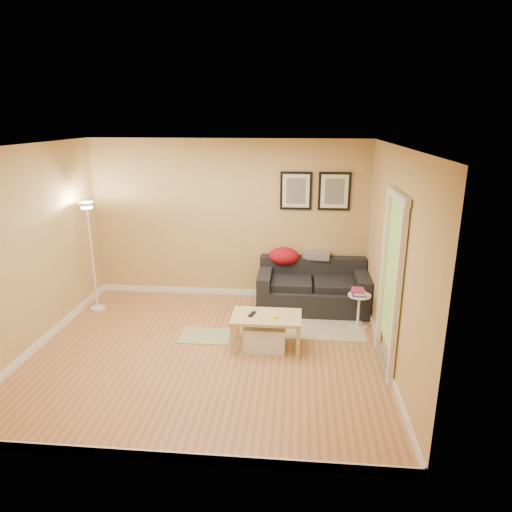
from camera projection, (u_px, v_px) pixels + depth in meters
name	position (u px, v px, depth m)	size (l,w,h in m)	color
floor	(208.00, 351.00, 5.95)	(4.50, 4.50, 0.00)	#BC7550
ceiling	(201.00, 146.00, 5.19)	(4.50, 4.50, 0.00)	white
wall_back	(229.00, 220.00, 7.47)	(4.50, 4.50, 0.00)	tan
wall_front	(155.00, 328.00, 3.66)	(4.50, 4.50, 0.00)	tan
wall_left	(29.00, 251.00, 5.76)	(4.00, 4.00, 0.00)	tan
wall_right	(393.00, 260.00, 5.37)	(4.00, 4.00, 0.00)	tan
baseboard_back	(230.00, 292.00, 7.83)	(4.50, 0.02, 0.10)	white
baseboard_front	(165.00, 456.00, 4.04)	(4.50, 0.02, 0.10)	white
baseboard_left	(43.00, 340.00, 6.13)	(0.02, 4.00, 0.10)	white
baseboard_right	(384.00, 355.00, 5.74)	(0.02, 4.00, 0.10)	white
sofa	(313.00, 286.00, 7.17)	(1.70, 0.90, 0.75)	black
red_throw	(284.00, 256.00, 7.36)	(0.48, 0.36, 0.28)	#B11026
plaid_throw	(317.00, 255.00, 7.37)	(0.42, 0.26, 0.10)	#A27A5E
framed_print_left	(296.00, 191.00, 7.21)	(0.50, 0.04, 0.60)	black
framed_print_right	(334.00, 191.00, 7.16)	(0.50, 0.04, 0.60)	black
area_rug	(320.00, 327.00, 6.62)	(1.25, 0.85, 0.01)	#B9B393
green_runner	(206.00, 336.00, 6.34)	(0.70, 0.50, 0.01)	#668C4C
coffee_table	(266.00, 331.00, 5.99)	(0.90, 0.55, 0.45)	#D4BE81
remote_control	(252.00, 314.00, 5.94)	(0.05, 0.16, 0.02)	black
tape_roll	(276.00, 317.00, 5.84)	(0.07, 0.07, 0.03)	yellow
storage_bin	(265.00, 336.00, 5.97)	(0.55, 0.40, 0.34)	white
side_table	(358.00, 311.00, 6.56)	(0.33, 0.33, 0.50)	white
book_stack	(358.00, 292.00, 6.49)	(0.19, 0.25, 0.08)	#483297
floor_lamp	(93.00, 260.00, 7.01)	(0.22, 0.22, 1.72)	white
doorway	(389.00, 287.00, 5.31)	(0.12, 1.01, 2.13)	white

